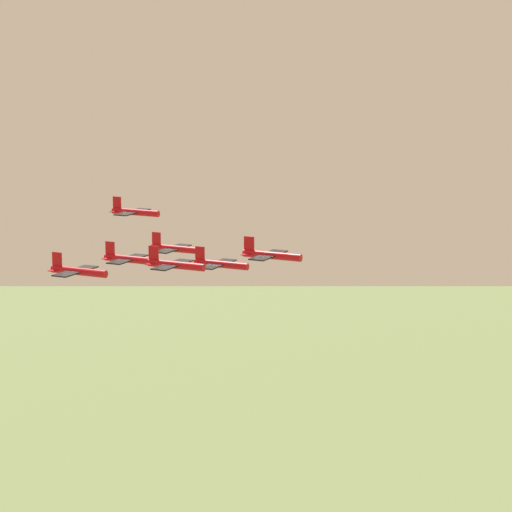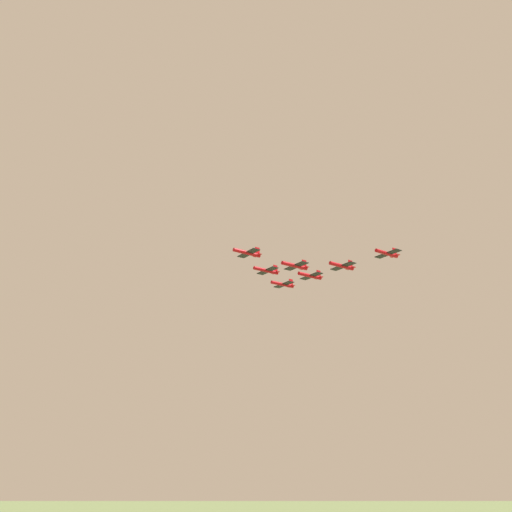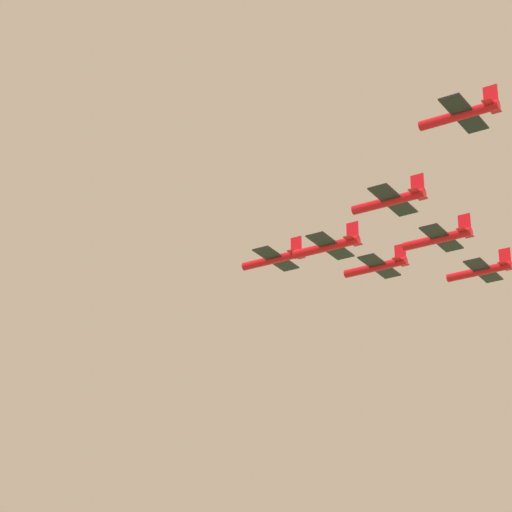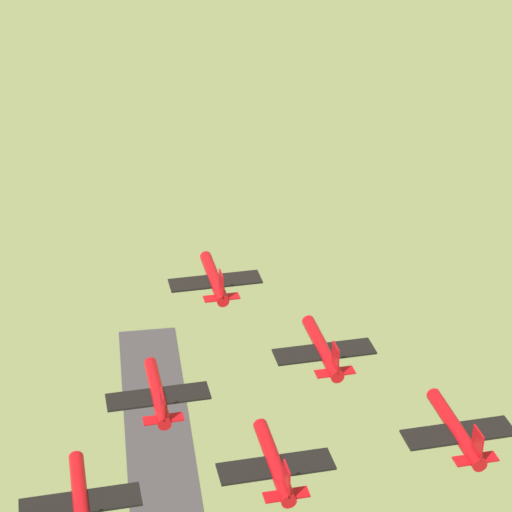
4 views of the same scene
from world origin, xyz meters
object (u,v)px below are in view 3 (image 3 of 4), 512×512
Objects in this scene: jet_5 at (482,271)px; jet_1 at (329,246)px; jet_2 at (378,266)px; jet_0 at (275,259)px; jet_3 at (391,200)px; jet_4 at (440,238)px; jet_6 at (462,114)px.

jet_1 is at bearing 150.46° from jet_5.
jet_2 reaches higher than jet_5.
jet_0 is 1.00× the size of jet_3.
jet_5 is (0.53, 15.84, 0.78)m from jet_4.
jet_1 is at bearing 59.53° from jet_6.
jet_6 is at bearing -120.47° from jet_0.
jet_3 is 31.73m from jet_5.
jet_3 is 16.36m from jet_6.
jet_4 is (13.72, 7.47, 1.12)m from jet_1.
jet_6 reaches higher than jet_2.
jet_5 is (1.06, 31.67, 1.55)m from jet_3.
jet_4 is 27.62m from jet_6.
jet_6 is at bearing -150.46° from jet_4.
jet_0 is at bearing 90.00° from jet_4.
jet_5 reaches higher than jet_4.
jet_4 is at bearing -180.00° from jet_5.
jet_5 is (13.72, 7.47, -0.80)m from jet_2.
jet_0 is 1.00× the size of jet_5.
jet_4 is at bearing -90.00° from jet_0.
jet_2 is at bearing -59.53° from jet_0.
jet_2 is 1.00× the size of jet_6.
jet_0 is 31.32m from jet_5.
jet_3 reaches higher than jet_1.
jet_4 is 1.00× the size of jet_5.
jet_0 is 1.00× the size of jet_1.
jet_6 reaches higher than jet_5.
jet_0 is 1.00× the size of jet_4.
jet_6 is at bearing -120.47° from jet_1.
jet_4 is (0.53, 15.84, 0.77)m from jet_3.
jet_1 is 1.00× the size of jet_6.
jet_2 is 27.42m from jet_3.
jet_6 is at bearing -139.64° from jet_2.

